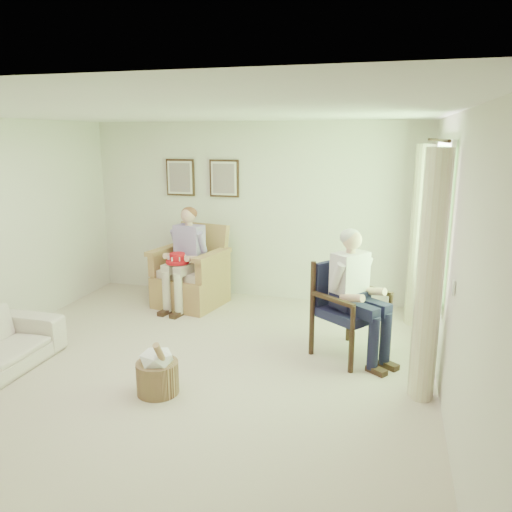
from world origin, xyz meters
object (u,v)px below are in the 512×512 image
(wicker_armchair, at_px, (192,280))
(person_dark, at_px, (352,286))
(person_wicker, at_px, (186,251))
(wood_armchair, at_px, (352,304))
(hatbox, at_px, (157,370))
(red_hat, at_px, (177,259))

(wicker_armchair, distance_m, person_dark, 2.73)
(wicker_armchair, height_order, person_wicker, person_wicker)
(person_wicker, bearing_deg, wood_armchair, -9.74)
(person_wicker, bearing_deg, hatbox, -62.05)
(red_hat, distance_m, hatbox, 2.35)
(person_wicker, height_order, red_hat, person_wicker)
(red_hat, height_order, hatbox, red_hat)
(hatbox, bearing_deg, person_dark, 36.51)
(person_wicker, xyz_separation_m, hatbox, (0.68, -2.36, -0.60))
(wicker_armchair, relative_size, person_wicker, 0.82)
(wicker_armchair, relative_size, wood_armchair, 1.10)
(person_dark, relative_size, red_hat, 4.47)
(wood_armchair, distance_m, person_wicker, 2.56)
(wicker_armchair, bearing_deg, wood_armchair, -12.82)
(wood_armchair, relative_size, hatbox, 1.77)
(wood_armchair, height_order, person_dark, person_dark)
(wood_armchair, bearing_deg, wicker_armchair, 101.62)
(wicker_armchair, bearing_deg, hatbox, -62.97)
(wood_armchair, xyz_separation_m, person_dark, (0.00, -0.17, 0.26))
(red_hat, bearing_deg, wood_armchair, -17.04)
(wicker_armchair, xyz_separation_m, person_wicker, (0.00, -0.15, 0.47))
(wood_armchair, bearing_deg, hatbox, 166.41)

